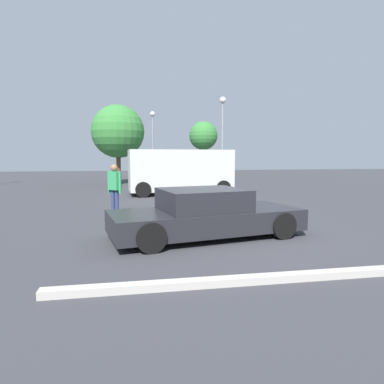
{
  "coord_description": "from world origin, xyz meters",
  "views": [
    {
      "loc": [
        -2.1,
        -8.15,
        1.96
      ],
      "look_at": [
        -0.33,
        1.74,
        0.9
      ],
      "focal_mm": 31.31,
      "sensor_mm": 36.0,
      "label": 1
    }
  ],
  "objects_px": {
    "sedan_foreground": "(205,215)",
    "pedestrian": "(115,185)",
    "dog": "(234,208)",
    "light_post_mid": "(223,125)",
    "van_white": "(180,170)",
    "light_post_near": "(153,133)"
  },
  "relations": [
    {
      "from": "van_white",
      "to": "light_post_near",
      "type": "relative_size",
      "value": 0.91
    },
    {
      "from": "van_white",
      "to": "light_post_mid",
      "type": "height_order",
      "value": "light_post_mid"
    },
    {
      "from": "dog",
      "to": "van_white",
      "type": "relative_size",
      "value": 0.11
    },
    {
      "from": "dog",
      "to": "light_post_near",
      "type": "bearing_deg",
      "value": 152.2
    },
    {
      "from": "pedestrian",
      "to": "dog",
      "type": "bearing_deg",
      "value": -61.52
    },
    {
      "from": "sedan_foreground",
      "to": "pedestrian",
      "type": "distance_m",
      "value": 4.22
    },
    {
      "from": "van_white",
      "to": "light_post_mid",
      "type": "xyz_separation_m",
      "value": [
        3.67,
        5.15,
        2.86
      ]
    },
    {
      "from": "dog",
      "to": "light_post_mid",
      "type": "relative_size",
      "value": 0.1
    },
    {
      "from": "dog",
      "to": "light_post_mid",
      "type": "bearing_deg",
      "value": 134.68
    },
    {
      "from": "sedan_foreground",
      "to": "pedestrian",
      "type": "height_order",
      "value": "pedestrian"
    },
    {
      "from": "sedan_foreground",
      "to": "dog",
      "type": "relative_size",
      "value": 7.96
    },
    {
      "from": "pedestrian",
      "to": "sedan_foreground",
      "type": "bearing_deg",
      "value": -104.51
    },
    {
      "from": "dog",
      "to": "light_post_mid",
      "type": "distance_m",
      "value": 12.92
    },
    {
      "from": "pedestrian",
      "to": "light_post_mid",
      "type": "relative_size",
      "value": 0.28
    },
    {
      "from": "van_white",
      "to": "dog",
      "type": "bearing_deg",
      "value": 93.0
    },
    {
      "from": "sedan_foreground",
      "to": "van_white",
      "type": "bearing_deg",
      "value": 74.2
    },
    {
      "from": "sedan_foreground",
      "to": "light_post_mid",
      "type": "distance_m",
      "value": 15.64
    },
    {
      "from": "pedestrian",
      "to": "light_post_near",
      "type": "distance_m",
      "value": 19.15
    },
    {
      "from": "pedestrian",
      "to": "light_post_mid",
      "type": "xyz_separation_m",
      "value": [
        6.73,
        11.09,
        3.09
      ]
    },
    {
      "from": "light_post_mid",
      "to": "dog",
      "type": "bearing_deg",
      "value": -103.41
    },
    {
      "from": "van_white",
      "to": "light_post_near",
      "type": "distance_m",
      "value": 13.13
    },
    {
      "from": "dog",
      "to": "pedestrian",
      "type": "relative_size",
      "value": 0.36
    }
  ]
}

